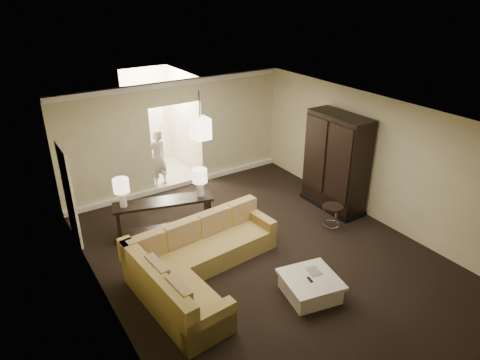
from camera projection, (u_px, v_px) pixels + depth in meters
ground at (269, 260)px, 8.37m from camera, size 8.00×8.00×0.00m
wall_back at (177, 136)px, 10.82m from camera, size 6.00×0.04×2.80m
wall_left at (108, 248)px, 6.31m from camera, size 0.04×8.00×2.80m
wall_right at (383, 162)px, 9.25m from camera, size 0.04×8.00×2.80m
ceiling at (274, 123)px, 7.18m from camera, size 6.00×8.00×0.02m
crown_molding at (174, 83)px, 10.21m from camera, size 6.00×0.10×0.12m
baseboard at (181, 184)px, 11.35m from camera, size 6.00×0.10×0.12m
side_door at (69, 195)px, 8.60m from camera, size 0.05×0.90×2.10m
foyer at (157, 125)px, 11.88m from camera, size 1.44×2.02×2.80m
sectional_sofa at (197, 263)px, 7.72m from camera, size 3.01×2.49×0.88m
coffee_table at (310, 286)px, 7.38m from camera, size 1.08×1.08×0.38m
console_table at (164, 214)px, 9.05m from camera, size 2.12×1.01×0.80m
armoire at (336, 164)px, 9.91m from camera, size 0.68×1.59×2.29m
drink_table at (332, 212)px, 9.29m from camera, size 0.44×0.44×0.55m
table_lamp_left at (121, 188)px, 8.53m from camera, size 0.32×0.32×0.61m
table_lamp_right at (200, 178)px, 8.95m from camera, size 0.32×0.32×0.61m
pendant_light at (200, 128)px, 9.59m from camera, size 0.38×0.38×1.09m
person at (157, 155)px, 11.05m from camera, size 0.73×0.60×1.73m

